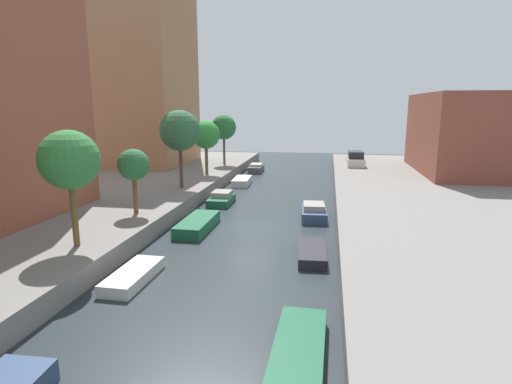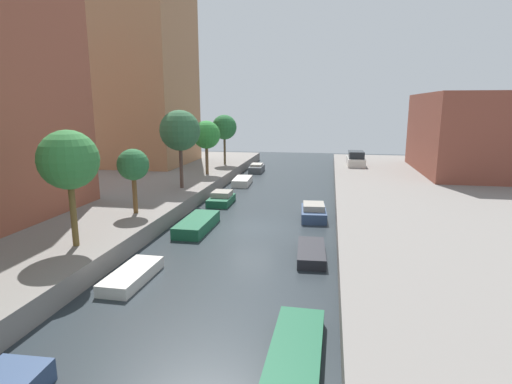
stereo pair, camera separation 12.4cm
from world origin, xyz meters
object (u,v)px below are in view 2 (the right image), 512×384
(low_block_right, at_px, (476,133))
(moored_boat_right_3, at_px, (314,212))
(street_tree_3, at_px, (180,131))
(moored_boat_right_2, at_px, (311,253))
(moored_boat_left_2, at_px, (197,224))
(parked_car, at_px, (356,159))
(moored_boat_left_3, at_px, (221,199))
(moored_boat_left_1, at_px, (132,275))
(street_tree_2, at_px, (133,165))
(street_tree_5, at_px, (224,127))
(street_tree_4, at_px, (206,135))
(apartment_tower_far, at_px, (138,65))
(moored_boat_right_1, at_px, (296,352))
(moored_boat_left_4, at_px, (242,181))
(moored_boat_left_5, at_px, (257,168))
(street_tree_1, at_px, (68,160))

(low_block_right, relative_size, moored_boat_right_3, 4.34)
(street_tree_3, relative_size, moored_boat_right_2, 1.68)
(moored_boat_left_2, bearing_deg, parked_car, 64.99)
(moored_boat_left_3, distance_m, moored_boat_right_3, 7.66)
(moored_boat_left_1, bearing_deg, street_tree_2, 114.58)
(street_tree_5, xyz_separation_m, moored_boat_right_2, (10.56, -24.26, -4.75))
(street_tree_4, distance_m, parked_car, 16.54)
(apartment_tower_far, bearing_deg, moored_boat_left_2, -57.60)
(low_block_right, bearing_deg, street_tree_5, 177.06)
(moored_boat_right_2, bearing_deg, moored_boat_right_1, -90.31)
(low_block_right, bearing_deg, moored_boat_right_3, -132.41)
(moored_boat_left_1, bearing_deg, moored_boat_left_4, 89.95)
(moored_boat_right_2, bearing_deg, parked_car, 82.34)
(moored_boat_left_4, bearing_deg, parked_car, 35.70)
(apartment_tower_far, height_order, moored_boat_right_1, apartment_tower_far)
(street_tree_2, height_order, moored_boat_right_1, street_tree_2)
(street_tree_5, height_order, moored_boat_left_1, street_tree_5)
(low_block_right, relative_size, moored_boat_left_5, 4.26)
(moored_boat_left_2, relative_size, moored_boat_left_4, 1.22)
(moored_boat_left_1, xyz_separation_m, moored_boat_right_1, (7.28, -4.34, 0.01))
(street_tree_3, distance_m, street_tree_4, 6.83)
(street_tree_2, distance_m, street_tree_3, 8.01)
(moored_boat_left_1, bearing_deg, parked_car, 70.18)
(apartment_tower_far, height_order, low_block_right, apartment_tower_far)
(moored_boat_left_5, height_order, moored_boat_right_1, moored_boat_left_5)
(street_tree_3, relative_size, street_tree_5, 1.12)
(moored_boat_left_3, height_order, moored_boat_right_3, moored_boat_right_3)
(moored_boat_left_5, bearing_deg, moored_boat_right_1, -78.07)
(moored_boat_left_5, bearing_deg, parked_car, -0.45)
(street_tree_3, relative_size, moored_boat_left_2, 1.34)
(moored_boat_right_1, bearing_deg, street_tree_5, 107.81)
(street_tree_1, height_order, moored_boat_right_1, street_tree_1)
(street_tree_4, bearing_deg, moored_boat_left_4, 8.55)
(street_tree_1, bearing_deg, moored_boat_left_3, 75.87)
(moored_boat_left_4, bearing_deg, apartment_tower_far, 155.87)
(moored_boat_left_5, bearing_deg, moored_boat_right_2, -74.24)
(moored_boat_right_3, bearing_deg, street_tree_3, 160.65)
(street_tree_4, bearing_deg, moored_boat_left_2, -75.65)
(apartment_tower_far, bearing_deg, low_block_right, -1.14)
(moored_boat_right_3, bearing_deg, moored_boat_right_2, -88.45)
(street_tree_3, bearing_deg, moored_boat_left_4, 65.87)
(low_block_right, xyz_separation_m, street_tree_4, (-24.81, -5.39, -0.08))
(parked_car, distance_m, moored_boat_left_5, 10.85)
(moored_boat_right_2, bearing_deg, moored_boat_left_1, -150.56)
(street_tree_3, relative_size, moored_boat_left_4, 1.63)
(moored_boat_left_1, relative_size, moored_boat_left_2, 0.80)
(apartment_tower_far, relative_size, moored_boat_right_1, 4.74)
(moored_boat_right_3, bearing_deg, moored_boat_left_3, 156.72)
(low_block_right, distance_m, moored_boat_left_2, 29.13)
(street_tree_3, height_order, moored_boat_right_1, street_tree_3)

